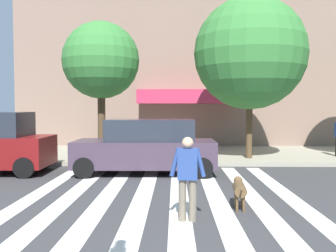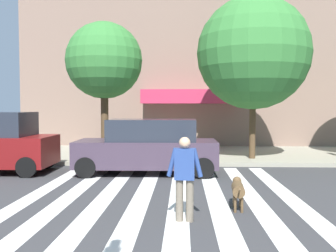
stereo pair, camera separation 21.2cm
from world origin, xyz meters
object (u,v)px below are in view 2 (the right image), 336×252
(pedestrian_dog_walker, at_px, (185,174))
(parked_car_behind_first, at_px, (148,147))
(dog_on_leash, at_px, (238,189))
(street_tree_nearest, at_px, (104,61))
(street_tree_middle, at_px, (253,53))

(pedestrian_dog_walker, bearing_deg, parked_car_behind_first, 103.01)
(parked_car_behind_first, height_order, dog_on_leash, parked_car_behind_first)
(street_tree_nearest, relative_size, pedestrian_dog_walker, 3.34)
(street_tree_middle, bearing_deg, street_tree_nearest, -178.99)
(parked_car_behind_first, relative_size, dog_on_leash, 4.54)
(parked_car_behind_first, distance_m, street_tree_middle, 5.94)
(parked_car_behind_first, height_order, street_tree_middle, street_tree_middle)
(parked_car_behind_first, xyz_separation_m, pedestrian_dog_walker, (1.19, -5.15, 0.03))
(street_tree_middle, bearing_deg, parked_car_behind_first, -144.88)
(street_tree_nearest, height_order, pedestrian_dog_walker, street_tree_nearest)
(parked_car_behind_first, height_order, street_tree_nearest, street_tree_nearest)
(street_tree_nearest, xyz_separation_m, dog_on_leash, (4.37, -6.92, -3.62))
(parked_car_behind_first, distance_m, street_tree_nearest, 4.61)
(street_tree_nearest, bearing_deg, parked_car_behind_first, -52.92)
(street_tree_nearest, bearing_deg, pedestrian_dog_walker, -67.70)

